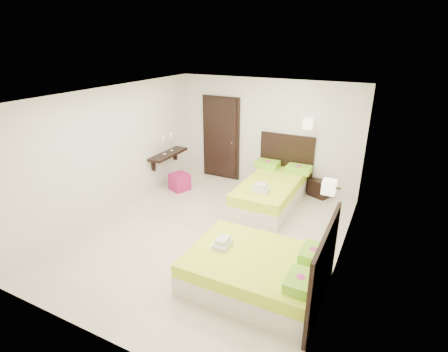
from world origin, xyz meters
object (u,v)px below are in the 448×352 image
at_px(bed_double, 261,270).
at_px(nightstand, 320,188).
at_px(bed_single, 272,190).
at_px(ottoman, 180,182).

height_order(bed_double, nightstand, bed_double).
height_order(bed_single, bed_double, bed_single).
xyz_separation_m(bed_double, ottoman, (-3.05, 2.47, -0.09)).
bearing_deg(nightstand, ottoman, -135.23).
xyz_separation_m(bed_single, bed_double, (0.80, -2.74, -0.04)).
bearing_deg(ottoman, nightstand, 20.64).
distance_m(bed_single, bed_double, 2.85).
relative_size(bed_double, ottoman, 4.88).
bearing_deg(bed_double, bed_single, 106.32).
bearing_deg(nightstand, bed_double, -67.06).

